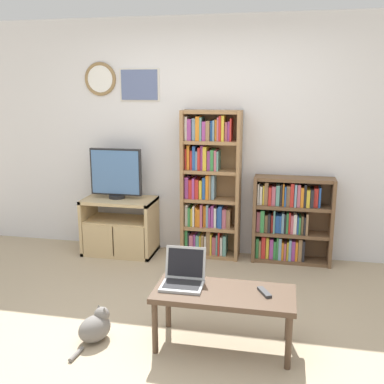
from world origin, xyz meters
TOP-DOWN VIEW (x-y plane):
  - ground_plane at (0.00, 0.00)m, footprint 18.00×18.00m
  - wall_back at (-0.01, 1.87)m, footprint 6.38×0.09m
  - tv_stand at (-0.95, 1.57)m, footprint 0.80×0.47m
  - television at (-0.98, 1.60)m, footprint 0.59×0.18m
  - bookshelf_tall at (0.05, 1.70)m, footprint 0.64×0.27m
  - bookshelf_short at (0.92, 1.71)m, footprint 0.84×0.25m
  - coffee_table at (0.47, -0.09)m, footprint 1.01×0.45m
  - laptop at (0.16, -0.03)m, footprint 0.31×0.29m
  - remote_near_laptop at (0.76, -0.06)m, footprint 0.11×0.16m
  - cat at (-0.47, -0.21)m, footprint 0.29×0.46m

SIDE VIEW (x-z plane):
  - ground_plane at x=0.00m, z-range 0.00..0.00m
  - cat at x=-0.47m, z-range -0.02..0.23m
  - tv_stand at x=-0.95m, z-range 0.00..0.64m
  - coffee_table at x=0.47m, z-range 0.17..0.60m
  - remote_near_laptop at x=0.76m, z-range 0.43..0.45m
  - bookshelf_short at x=0.92m, z-range 0.00..0.93m
  - laptop at x=0.16m, z-range 0.37..0.63m
  - bookshelf_tall at x=0.05m, z-range -0.02..1.61m
  - television at x=-0.98m, z-range 0.64..1.20m
  - wall_back at x=-0.01m, z-range 0.01..2.61m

